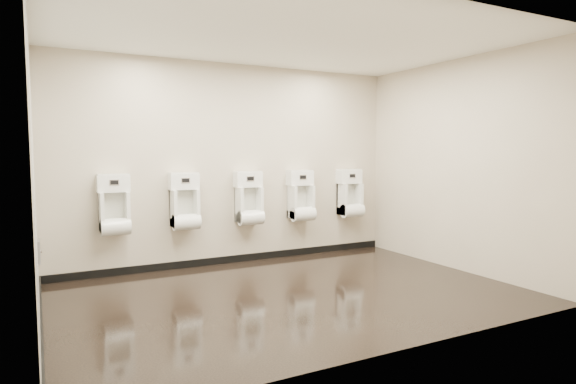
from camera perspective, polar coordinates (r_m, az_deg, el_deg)
name	(u,v)px	position (r m, az deg, el deg)	size (l,w,h in m)	color
ground	(292,294)	(5.47, 0.50, -11.97)	(5.00, 3.50, 0.00)	black
ceiling	(292,37)	(5.38, 0.52, 17.92)	(5.00, 3.50, 0.00)	white
back_wall	(234,164)	(6.83, -6.45, 3.26)	(5.00, 0.02, 2.80)	#BFB299
front_wall	(400,175)	(3.79, 13.10, 1.99)	(5.00, 0.02, 2.80)	#BFB299
left_wall	(33,173)	(4.62, -27.99, 2.03)	(0.02, 3.50, 2.80)	#BFB299
right_wall	(458,165)	(6.79, 19.47, 3.01)	(0.02, 3.50, 2.80)	#BFB299
tile_overlay_left	(34,173)	(4.62, -27.93, 2.04)	(0.01, 3.50, 2.80)	silver
skirting_back	(235,259)	(6.99, -6.31, -7.87)	(5.00, 0.02, 0.10)	black
skirting_left	(41,327)	(4.86, -27.21, -14.05)	(0.02, 3.50, 0.10)	black
access_panel	(39,251)	(5.92, -27.42, -6.25)	(0.04, 0.25, 0.25)	#9E9EA3
urinal_0	(114,209)	(6.33, -19.88, -1.94)	(0.40, 0.30, 0.74)	white
urinal_1	(185,206)	(6.51, -12.12, -1.58)	(0.40, 0.30, 0.74)	white
urinal_2	(249,202)	(6.81, -4.63, -1.21)	(0.40, 0.30, 0.74)	white
urinal_3	(301,199)	(7.18, 1.57, -0.89)	(0.40, 0.30, 0.74)	white
urinal_4	(350,197)	(7.66, 7.39, -0.58)	(0.40, 0.30, 0.74)	white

